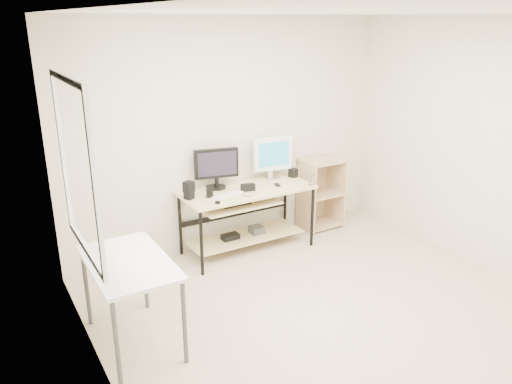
{
  "coord_description": "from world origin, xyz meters",
  "views": [
    {
      "loc": [
        -2.61,
        -2.95,
        2.55
      ],
      "look_at": [
        -0.1,
        1.3,
        0.84
      ],
      "focal_mm": 35.0,
      "sensor_mm": 36.0,
      "label": 1
    }
  ],
  "objects_px": {
    "desk": "(245,207)",
    "black_monitor": "(216,166)",
    "white_imac": "(273,155)",
    "audio_controller": "(209,191)",
    "side_table": "(129,270)",
    "shelf_unit": "(319,193)"
  },
  "relations": [
    {
      "from": "desk",
      "to": "shelf_unit",
      "type": "bearing_deg",
      "value": 7.77
    },
    {
      "from": "side_table",
      "to": "white_imac",
      "type": "xyz_separation_m",
      "value": [
        2.12,
        1.23,
        0.37
      ]
    },
    {
      "from": "desk",
      "to": "black_monitor",
      "type": "relative_size",
      "value": 3.01
    },
    {
      "from": "desk",
      "to": "white_imac",
      "type": "xyz_separation_m",
      "value": [
        0.47,
        0.17,
        0.5
      ]
    },
    {
      "from": "shelf_unit",
      "to": "black_monitor",
      "type": "xyz_separation_m",
      "value": [
        -1.43,
        0.03,
        0.56
      ]
    },
    {
      "from": "white_imac",
      "to": "audio_controller",
      "type": "distance_m",
      "value": 0.98
    },
    {
      "from": "audio_controller",
      "to": "black_monitor",
      "type": "bearing_deg",
      "value": 56.2
    },
    {
      "from": "desk",
      "to": "white_imac",
      "type": "height_order",
      "value": "white_imac"
    },
    {
      "from": "audio_controller",
      "to": "side_table",
      "type": "bearing_deg",
      "value": -132.46
    },
    {
      "from": "desk",
      "to": "black_monitor",
      "type": "bearing_deg",
      "value": 143.69
    },
    {
      "from": "desk",
      "to": "side_table",
      "type": "bearing_deg",
      "value": -147.35
    },
    {
      "from": "side_table",
      "to": "audio_controller",
      "type": "distance_m",
      "value": 1.57
    },
    {
      "from": "black_monitor",
      "to": "audio_controller",
      "type": "distance_m",
      "value": 0.36
    },
    {
      "from": "white_imac",
      "to": "audio_controller",
      "type": "height_order",
      "value": "white_imac"
    },
    {
      "from": "desk",
      "to": "shelf_unit",
      "type": "distance_m",
      "value": 1.19
    },
    {
      "from": "shelf_unit",
      "to": "white_imac",
      "type": "bearing_deg",
      "value": 179.55
    },
    {
      "from": "side_table",
      "to": "shelf_unit",
      "type": "xyz_separation_m",
      "value": [
        2.83,
        1.22,
        -0.22
      ]
    },
    {
      "from": "side_table",
      "to": "shelf_unit",
      "type": "relative_size",
      "value": 1.11
    },
    {
      "from": "audio_controller",
      "to": "desk",
      "type": "bearing_deg",
      "value": 12.82
    },
    {
      "from": "black_monitor",
      "to": "white_imac",
      "type": "bearing_deg",
      "value": 10.87
    },
    {
      "from": "desk",
      "to": "audio_controller",
      "type": "distance_m",
      "value": 0.54
    },
    {
      "from": "side_table",
      "to": "black_monitor",
      "type": "bearing_deg",
      "value": 41.78
    }
  ]
}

